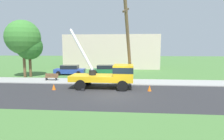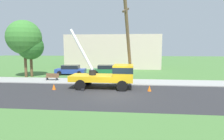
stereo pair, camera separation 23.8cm
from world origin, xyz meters
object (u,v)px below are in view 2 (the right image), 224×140
Objects in this scene: traffic_cone_ahead at (149,88)px; traffic_cone_behind at (54,87)px; leaning_utility_pole at (128,44)px; parked_sedan_blue at (71,70)px; parked_sedan_green at (106,70)px; park_bench at (52,77)px; roadside_tree_near at (30,47)px; traffic_cone_curbside at (123,84)px; utility_truck at (110,74)px; roadside_tree_far at (24,38)px.

traffic_cone_behind is at bearing -178.76° from traffic_cone_ahead.
leaning_utility_pole is 12.27m from parked_sedan_blue.
parked_sedan_blue is at bearing 98.69° from traffic_cone_behind.
parked_sedan_blue is 5.27m from parked_sedan_green.
park_bench is (-5.84, -5.96, -0.25)m from parked_sedan_green.
leaning_utility_pole is 1.92× the size of parked_sedan_blue.
roadside_tree_near is (-4.80, -2.38, 3.41)m from parked_sedan_blue.
traffic_cone_behind is 10.04m from parked_sedan_blue.
traffic_cone_curbside is 9.01m from park_bench.
traffic_cone_ahead is 17.49m from roadside_tree_near.
leaning_utility_pole is at bearing 25.24° from utility_truck.
leaning_utility_pole is at bearing -42.63° from parked_sedan_blue.
traffic_cone_behind is (-5.34, -1.17, -1.13)m from utility_truck.
park_bench is at bearing -134.40° from parked_sedan_green.
traffic_cone_ahead is 9.09m from traffic_cone_behind.
traffic_cone_curbside is 0.35× the size of park_bench.
parked_sedan_blue is 0.99× the size of parked_sedan_green.
parked_sedan_blue reaches higher than traffic_cone_behind.
leaning_utility_pole is at bearing -16.53° from traffic_cone_curbside.
roadside_tree_far is at bearing -143.19° from roadside_tree_near.
traffic_cone_behind is at bearing -65.10° from park_bench.
traffic_cone_ahead is (2.00, -1.80, -4.14)m from leaning_utility_pole.
traffic_cone_ahead is at bearing -42.51° from parked_sedan_blue.
park_bench is 6.31m from roadside_tree_near.
parked_sedan_blue is at bearing 26.43° from roadside_tree_near.
traffic_cone_ahead is at bearing -21.29° from park_bench.
roadside_tree_near reaches higher than parked_sedan_green.
parked_sedan_green reaches higher than traffic_cone_behind.
roadside_tree_far reaches higher than park_bench.
traffic_cone_curbside is at bearing 38.77° from utility_truck.
traffic_cone_curbside is at bearing 18.17° from traffic_cone_behind.
utility_truck reaches higher than parked_sedan_green.
parked_sedan_blue and parked_sedan_green have the same top height.
traffic_cone_curbside is at bearing -22.68° from roadside_tree_near.
traffic_cone_ahead is 0.07× the size of roadside_tree_far.
roadside_tree_near is at bearing 154.53° from traffic_cone_ahead.
traffic_cone_curbside is (1.22, 0.98, -1.13)m from utility_truck.
roadside_tree_far is at bearing 156.65° from traffic_cone_ahead.
traffic_cone_ahead and traffic_cone_curbside have the same top height.
utility_truck is at bearing -25.86° from roadside_tree_far.
utility_truck is 1.14× the size of roadside_tree_near.
park_bench is at bearing 164.48° from traffic_cone_curbside.
roadside_tree_far reaches higher than utility_truck.
roadside_tree_far reaches higher than traffic_cone_behind.
parked_sedan_blue is (-10.61, 9.72, 0.43)m from traffic_cone_ahead.
park_bench is at bearing -27.95° from roadside_tree_far.
leaning_utility_pole is 14.92m from roadside_tree_far.
roadside_tree_near is 1.42m from roadside_tree_far.
parked_sedan_green is at bearing 70.53° from traffic_cone_behind.
leaning_utility_pole is 10.35m from park_bench.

